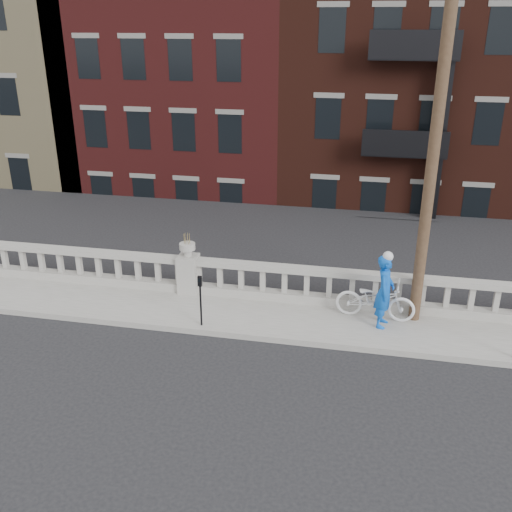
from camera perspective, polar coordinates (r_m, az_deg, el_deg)
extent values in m
plane|color=black|center=(13.31, -11.92, -11.41)|extent=(120.00, 120.00, 0.00)
cube|color=gray|center=(15.66, -7.71, -5.26)|extent=(32.00, 2.20, 0.15)
cube|color=gray|center=(16.37, -6.68, -3.13)|extent=(28.00, 0.34, 0.25)
cube|color=gray|center=(16.03, -6.82, -0.47)|extent=(28.00, 0.34, 0.16)
cube|color=gray|center=(16.19, -6.75, -1.77)|extent=(0.55, 0.55, 1.10)
cylinder|color=gray|center=(15.93, -6.86, 0.36)|extent=(0.24, 0.24, 0.20)
cylinder|color=gray|center=(15.87, -6.89, 0.96)|extent=(0.44, 0.44, 0.18)
cube|color=#605E59|center=(17.98, -5.95, -10.43)|extent=(36.00, 0.50, 5.15)
cube|color=black|center=(38.40, 3.75, 3.42)|extent=(80.00, 44.00, 0.50)
cube|color=#595651|center=(22.23, -7.68, -5.34)|extent=(16.00, 7.00, 4.00)
cube|color=#4C1615|center=(31.68, -4.85, 12.82)|extent=(10.00, 14.00, 14.00)
cube|color=#33140D|center=(30.34, 14.08, 13.25)|extent=(10.00, 14.00, 15.50)
cylinder|color=#422D1E|center=(13.86, 17.65, 12.50)|extent=(0.28, 0.28, 10.00)
cylinder|color=black|center=(14.40, -5.54, -4.97)|extent=(0.05, 0.05, 1.10)
cube|color=black|center=(14.10, -5.64, -2.52)|extent=(0.10, 0.08, 0.26)
cube|color=black|center=(14.04, -5.70, -2.45)|extent=(0.06, 0.01, 0.08)
imported|color=white|center=(15.00, 11.85, -4.27)|extent=(2.07, 0.87, 1.06)
imported|color=blue|center=(14.51, 12.74, -3.45)|extent=(0.57, 0.76, 1.90)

